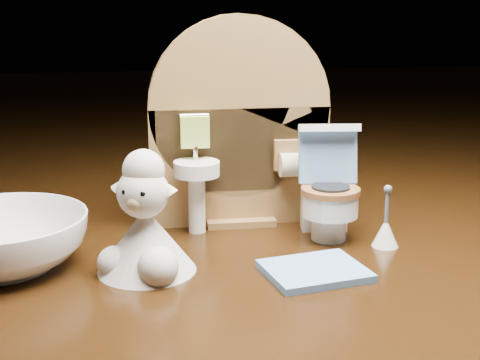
% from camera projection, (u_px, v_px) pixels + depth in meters
% --- Properties ---
extents(backdrop_panel, '(0.13, 0.05, 0.15)m').
position_uv_depth(backdrop_panel, '(238.00, 135.00, 0.48)').
color(backdrop_panel, brown).
rests_on(backdrop_panel, ground).
extents(toy_toilet, '(0.04, 0.05, 0.08)m').
position_uv_depth(toy_toilet, '(328.00, 196.00, 0.46)').
color(toy_toilet, white).
rests_on(toy_toilet, ground).
extents(bath_mat, '(0.07, 0.06, 0.00)m').
position_uv_depth(bath_mat, '(315.00, 271.00, 0.40)').
color(bath_mat, '#6493C6').
rests_on(bath_mat, ground).
extents(toilet_brush, '(0.02, 0.02, 0.04)m').
position_uv_depth(toilet_brush, '(386.00, 230.00, 0.44)').
color(toilet_brush, white).
rests_on(toilet_brush, ground).
extents(plush_lamb, '(0.06, 0.06, 0.08)m').
position_uv_depth(plush_lamb, '(145.00, 230.00, 0.40)').
color(plush_lamb, beige).
rests_on(plush_lamb, ground).
extents(ceramic_bowl, '(0.13, 0.13, 0.03)m').
position_uv_depth(ceramic_bowl, '(1.00, 242.00, 0.41)').
color(ceramic_bowl, white).
rests_on(ceramic_bowl, ground).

